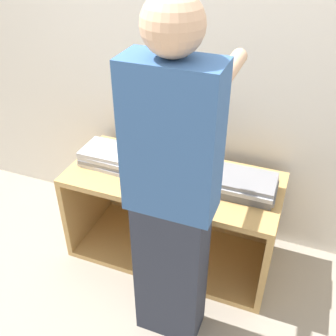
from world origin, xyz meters
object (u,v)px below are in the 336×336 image
Objects in this scene: person at (172,198)px; laptop_stack_left at (113,157)px; laptop_open at (176,166)px; laptop_stack_right at (242,185)px.

laptop_stack_left is at bearing 138.93° from person.
laptop_stack_left is (-0.40, -0.06, 0.00)m from laptop_open.
person is (0.59, -0.51, 0.22)m from laptop_stack_left.
laptop_stack_right is at bearing 66.23° from person.
laptop_stack_right is at bearing -7.19° from laptop_open.
laptop_open is 0.41m from laptop_stack_left.
person is (0.18, -0.57, 0.22)m from laptop_open.
laptop_stack_left is 0.82m from laptop_stack_right.
person is at bearing -72.00° from laptop_open.
person reaches higher than laptop_stack_left.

